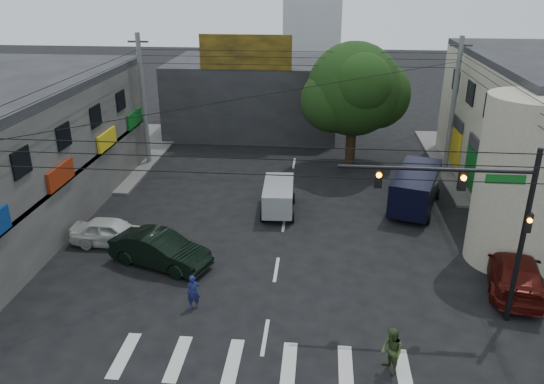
# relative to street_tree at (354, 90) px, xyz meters

# --- Properties ---
(ground) EXTENTS (160.00, 160.00, 0.00)m
(ground) POSITION_rel_street_tree_xyz_m (-4.00, -17.00, -5.47)
(ground) COLOR black
(ground) RESTS_ON ground
(sidewalk_far_left) EXTENTS (16.00, 16.00, 0.15)m
(sidewalk_far_left) POSITION_rel_street_tree_xyz_m (-22.00, 1.00, -5.40)
(sidewalk_far_left) COLOR #514F4C
(sidewalk_far_left) RESTS_ON ground
(corner_column) EXTENTS (4.00, 4.00, 8.00)m
(corner_column) POSITION_rel_street_tree_xyz_m (7.00, -13.00, -1.47)
(corner_column) COLOR gray
(corner_column) RESTS_ON ground
(building_far) EXTENTS (14.00, 10.00, 6.00)m
(building_far) POSITION_rel_street_tree_xyz_m (-8.00, 9.00, -2.47)
(building_far) COLOR #232326
(building_far) RESTS_ON ground
(billboard) EXTENTS (7.00, 0.30, 2.60)m
(billboard) POSITION_rel_street_tree_xyz_m (-8.00, 4.10, 1.83)
(billboard) COLOR olive
(billboard) RESTS_ON building_far
(street_tree) EXTENTS (6.40, 6.40, 8.70)m
(street_tree) POSITION_rel_street_tree_xyz_m (0.00, 0.00, 0.00)
(street_tree) COLOR black
(street_tree) RESTS_ON ground
(traffic_gantry) EXTENTS (7.10, 0.35, 7.20)m
(traffic_gantry) POSITION_rel_street_tree_xyz_m (3.82, -18.00, -0.64)
(traffic_gantry) COLOR black
(traffic_gantry) RESTS_ON ground
(utility_pole_far_left) EXTENTS (0.32, 0.32, 9.20)m
(utility_pole_far_left) POSITION_rel_street_tree_xyz_m (-14.50, -1.00, -0.87)
(utility_pole_far_left) COLOR #59595B
(utility_pole_far_left) RESTS_ON ground
(utility_pole_far_right) EXTENTS (0.32, 0.32, 9.20)m
(utility_pole_far_right) POSITION_rel_street_tree_xyz_m (6.50, -1.00, -0.87)
(utility_pole_far_right) COLOR #59595B
(utility_pole_far_right) RESTS_ON ground
(dark_sedan) EXTENTS (4.83, 5.97, 1.61)m
(dark_sedan) POSITION_rel_street_tree_xyz_m (-9.48, -15.07, -4.67)
(dark_sedan) COLOR black
(dark_sedan) RESTS_ON ground
(white_compact) EXTENTS (1.72, 4.14, 1.40)m
(white_compact) POSITION_rel_street_tree_xyz_m (-12.52, -13.26, -4.77)
(white_compact) COLOR silver
(white_compact) RESTS_ON ground
(maroon_sedan) EXTENTS (4.35, 6.32, 1.58)m
(maroon_sedan) POSITION_rel_street_tree_xyz_m (6.50, -15.45, -4.68)
(maroon_sedan) COLOR #450E09
(maroon_sedan) RESTS_ON ground
(silver_minivan) EXTENTS (4.10, 1.98, 1.70)m
(silver_minivan) POSITION_rel_street_tree_xyz_m (-4.45, -8.52, -4.62)
(silver_minivan) COLOR #AAADB2
(silver_minivan) RESTS_ON ground
(navy_van) EXTENTS (6.92, 5.45, 2.27)m
(navy_van) POSITION_rel_street_tree_xyz_m (3.47, -7.20, -4.34)
(navy_van) COLOR black
(navy_van) RESTS_ON ground
(traffic_officer) EXTENTS (0.80, 0.75, 1.50)m
(traffic_officer) POSITION_rel_street_tree_xyz_m (-7.12, -18.36, -4.72)
(traffic_officer) COLOR #151C4C
(traffic_officer) RESTS_ON ground
(pedestrian_olive) EXTENTS (1.35, 1.30, 1.75)m
(pedestrian_olive) POSITION_rel_street_tree_xyz_m (0.52, -21.46, -4.60)
(pedestrian_olive) COLOR #354721
(pedestrian_olive) RESTS_ON ground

